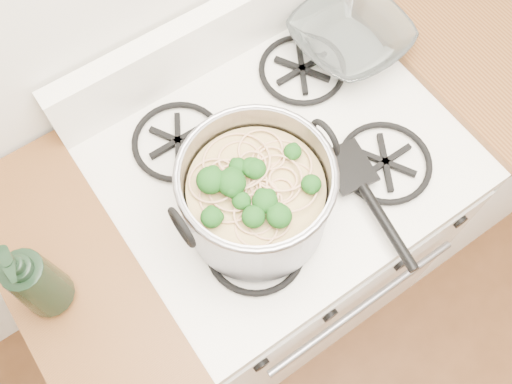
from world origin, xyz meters
name	(u,v)px	position (x,y,z in m)	size (l,w,h in m)	color
gas_range	(275,232)	(0.00, 1.26, 0.44)	(0.76, 0.66, 0.92)	white
counter_left	(121,327)	(-0.51, 1.26, 0.46)	(0.25, 0.65, 0.92)	silver
counter_right	(494,85)	(0.88, 1.26, 0.46)	(1.00, 0.65, 0.92)	silver
stock_pot	(256,197)	(-0.13, 1.17, 1.01)	(0.32, 0.29, 0.20)	gray
spatula	(349,165)	(0.09, 1.15, 0.94)	(0.29, 0.31, 0.02)	black
glass_bowl	(349,42)	(0.29, 1.40, 0.94)	(0.10, 0.10, 0.03)	white
bottle	(32,278)	(-0.55, 1.25, 1.04)	(0.09, 0.09, 0.24)	black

